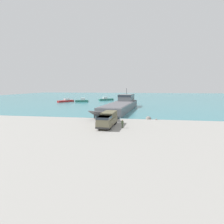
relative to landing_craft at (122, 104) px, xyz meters
name	(u,v)px	position (x,y,z in m)	size (l,w,h in m)	color
ground_plane	(109,123)	(-0.59, -24.37, -1.79)	(240.00, 240.00, 0.00)	gray
water_surface	(129,97)	(-0.59, 71.41, -1.79)	(240.00, 180.00, 0.01)	teal
landing_craft	(122,104)	(0.00, 0.00, 0.00)	(11.26, 37.24, 7.39)	slate
military_truck	(107,119)	(-0.42, -27.68, -0.25)	(3.20, 8.33, 2.84)	#6B664C
soldier_on_ramp	(122,123)	(2.70, -28.55, -0.83)	(0.49, 0.36, 1.66)	#3D4C33
moored_boat_a	(82,101)	(-23.47, 26.53, -1.08)	(7.02, 3.87, 2.14)	#2D7060
moored_boat_b	(106,99)	(-12.66, 37.98, -1.07)	(8.10, 7.08, 2.17)	#2D7060
moored_boat_c	(66,101)	(-31.70, 24.87, -1.14)	(6.89, 8.35, 1.96)	#B22323
mooring_bollard	(94,117)	(-5.21, -19.50, -1.28)	(0.34, 0.34, 0.95)	#333338
shoreline_rock_a	(147,119)	(8.05, -18.38, -1.79)	(0.68, 0.68, 0.68)	gray
shoreline_rock_b	(156,120)	(10.19, -18.91, -1.79)	(0.57, 0.57, 0.57)	gray
shoreline_rock_c	(148,119)	(8.34, -18.07, -1.79)	(1.39, 1.39, 1.39)	gray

